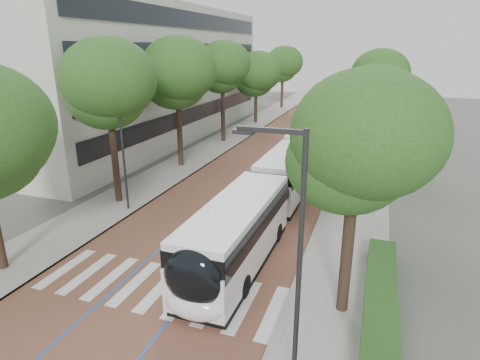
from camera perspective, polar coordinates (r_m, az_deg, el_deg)
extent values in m
plane|color=#51544C|center=(17.52, -13.56, -16.39)|extent=(160.00, 160.00, 0.00)
cube|color=brown|center=(53.45, 10.00, 7.54)|extent=(11.00, 140.00, 0.02)
cube|color=gray|center=(55.10, 2.22, 8.18)|extent=(4.00, 140.00, 0.12)
cube|color=gray|center=(52.80, 18.10, 6.83)|extent=(4.00, 140.00, 0.12)
cube|color=gray|center=(54.59, 4.15, 8.05)|extent=(0.20, 140.00, 0.14)
cube|color=gray|center=(52.86, 16.03, 7.04)|extent=(0.20, 140.00, 0.14)
cube|color=silver|center=(20.83, -23.51, -11.41)|extent=(0.55, 3.60, 0.01)
cube|color=silver|center=(20.07, -20.80, -12.23)|extent=(0.55, 3.60, 0.01)
cube|color=silver|center=(19.36, -17.87, -13.08)|extent=(0.55, 3.60, 0.01)
cube|color=silver|center=(18.70, -14.69, -13.96)|extent=(0.55, 3.60, 0.01)
cube|color=silver|center=(18.11, -11.28, -14.85)|extent=(0.55, 3.60, 0.01)
cube|color=silver|center=(17.59, -7.62, -15.74)|extent=(0.55, 3.60, 0.01)
cube|color=silver|center=(17.14, -3.71, -16.62)|extent=(0.55, 3.60, 0.01)
cube|color=silver|center=(16.77, 0.42, -17.46)|extent=(0.55, 3.60, 0.01)
cube|color=silver|center=(16.49, 4.76, -18.24)|extent=(0.55, 3.60, 0.01)
cube|color=#2455B4|center=(53.72, 8.30, 7.69)|extent=(0.12, 126.00, 0.01)
cube|color=#2455B4|center=(53.22, 11.71, 7.40)|extent=(0.12, 126.00, 0.01)
cube|color=#BAB6AC|center=(48.69, -16.20, 14.37)|extent=(18.00, 40.00, 14.00)
cube|color=black|center=(44.59, -6.02, 9.49)|extent=(0.12, 38.00, 1.60)
cube|color=black|center=(44.21, -6.16, 13.59)|extent=(0.12, 38.00, 1.60)
cube|color=black|center=(44.06, -6.31, 17.73)|extent=(0.12, 38.00, 1.60)
cube|color=black|center=(44.14, -6.45, 21.63)|extent=(0.12, 38.00, 1.60)
cube|color=#214819|center=(15.12, 19.23, -20.90)|extent=(1.20, 14.00, 0.80)
cylinder|color=#2C2C2E|center=(10.67, 8.32, -14.31)|extent=(0.14, 0.14, 8.00)
cube|color=#2C2C2E|center=(9.35, 4.58, 7.04)|extent=(1.70, 0.12, 0.12)
cube|color=#2C2C2E|center=(9.56, 0.48, 6.87)|extent=(0.50, 0.20, 0.10)
cylinder|color=#2C2C2E|center=(34.39, 16.57, 8.07)|extent=(0.14, 0.14, 8.00)
cube|color=#2C2C2E|center=(34.00, 15.80, 14.67)|extent=(1.70, 0.12, 0.12)
cube|color=#2C2C2E|center=(34.06, 14.57, 14.64)|extent=(0.50, 0.20, 0.10)
cylinder|color=#2C2C2E|center=(25.20, -16.35, 4.52)|extent=(0.14, 0.14, 8.00)
cylinder|color=black|center=(27.15, -17.30, 2.18)|extent=(0.44, 0.44, 5.29)
ellipsoid|color=#254B18|center=(26.29, -18.31, 12.28)|extent=(5.74, 5.74, 4.88)
cylinder|color=black|center=(34.55, -8.56, 6.24)|extent=(0.44, 0.44, 5.37)
ellipsoid|color=#254B18|center=(33.87, -8.96, 14.34)|extent=(6.11, 6.11, 5.19)
cylinder|color=black|center=(43.48, -2.44, 8.95)|extent=(0.44, 0.44, 5.41)
ellipsoid|color=#254B18|center=(42.95, -2.53, 15.44)|extent=(5.45, 5.45, 4.63)
cylinder|color=black|center=(54.76, 2.25, 10.37)|extent=(0.44, 0.44, 4.39)
ellipsoid|color=#254B18|center=(54.35, 2.31, 14.54)|extent=(6.18, 6.18, 5.25)
cylinder|color=black|center=(69.11, 5.99, 12.18)|extent=(0.44, 0.44, 4.89)
ellipsoid|color=#254B18|center=(68.78, 6.11, 15.86)|extent=(6.05, 6.05, 5.14)
cylinder|color=black|center=(15.80, 14.89, -10.77)|extent=(0.44, 0.44, 4.63)
ellipsoid|color=#254B18|center=(14.28, 16.26, 4.17)|extent=(5.13, 5.13, 4.36)
cylinder|color=black|center=(27.02, 17.07, 0.86)|extent=(0.44, 0.44, 4.15)
ellipsoid|color=#254B18|center=(26.19, 17.84, 8.76)|extent=(5.84, 5.84, 4.97)
cylinder|color=black|center=(40.56, 18.14, 7.01)|extent=(0.44, 0.44, 4.92)
ellipsoid|color=#254B18|center=(39.98, 18.78, 13.29)|extent=(5.25, 5.25, 4.47)
cylinder|color=black|center=(56.40, 18.65, 9.64)|extent=(0.44, 0.44, 4.32)
ellipsoid|color=#254B18|center=(56.00, 19.07, 13.60)|extent=(5.84, 5.84, 4.97)
cylinder|color=black|center=(23.11, 4.00, -2.09)|extent=(2.31, 0.93, 2.30)
cube|color=silver|center=(18.84, -0.42, -8.71)|extent=(2.62, 9.39, 1.82)
cube|color=black|center=(18.35, -0.43, -5.54)|extent=(2.66, 9.20, 0.97)
cube|color=silver|center=(18.09, -0.43, -3.69)|extent=(2.57, 9.20, 0.31)
cube|color=black|center=(19.36, -0.41, -11.58)|extent=(2.56, 9.02, 0.35)
cube|color=silver|center=(27.22, 6.50, -0.09)|extent=(2.60, 7.77, 1.82)
cube|color=black|center=(26.89, 6.59, 2.21)|extent=(2.64, 7.62, 0.97)
cube|color=silver|center=(26.72, 6.64, 3.53)|extent=(2.55, 7.62, 0.31)
cube|color=black|center=(27.59, 6.42, -2.23)|extent=(2.54, 7.46, 0.35)
ellipsoid|color=black|center=(14.86, -6.67, -13.61)|extent=(2.36, 1.13, 2.28)
ellipsoid|color=silver|center=(15.46, -6.59, -17.29)|extent=(2.36, 1.03, 1.14)
cylinder|color=black|center=(17.79, -6.55, -13.43)|extent=(0.31, 1.00, 1.00)
cylinder|color=black|center=(17.03, 0.52, -14.89)|extent=(0.31, 1.00, 1.00)
cylinder|color=black|center=(29.26, 5.07, -0.29)|extent=(0.31, 1.00, 1.00)
cylinder|color=black|center=(28.81, 9.42, -0.78)|extent=(0.31, 1.00, 1.00)
cylinder|color=black|center=(22.12, -0.39, -6.59)|extent=(0.31, 1.00, 1.00)
cylinder|color=black|center=(21.52, 5.31, -7.43)|extent=(0.31, 1.00, 1.00)
cube|color=silver|center=(37.52, 9.61, 4.93)|extent=(3.12, 12.11, 1.82)
cube|color=black|center=(37.27, 9.70, 6.63)|extent=(3.15, 11.88, 0.97)
cube|color=silver|center=(37.15, 9.76, 7.60)|extent=(3.06, 11.87, 0.31)
cube|color=black|center=(37.78, 9.52, 3.33)|extent=(3.05, 11.63, 0.35)
ellipsoid|color=black|center=(31.70, 8.38, 3.89)|extent=(2.40, 1.22, 2.28)
ellipsoid|color=silver|center=(31.96, 8.27, 1.89)|extent=(2.40, 1.12, 1.14)
cylinder|color=black|center=(34.40, 6.94, 2.51)|extent=(0.35, 1.01, 1.00)
cylinder|color=black|center=(34.13, 10.68, 2.20)|extent=(0.35, 1.01, 1.00)
cylinder|color=black|center=(41.50, 8.65, 5.19)|extent=(0.35, 1.01, 1.00)
cylinder|color=black|center=(41.28, 11.77, 4.94)|extent=(0.35, 1.01, 1.00)
cube|color=silver|center=(49.59, 12.55, 8.02)|extent=(2.64, 12.03, 1.82)
cube|color=black|center=(49.40, 12.64, 9.31)|extent=(2.67, 11.79, 0.97)
cube|color=silver|center=(49.31, 12.69, 10.05)|extent=(2.58, 11.79, 0.31)
cube|color=black|center=(49.79, 12.46, 6.79)|extent=(2.58, 11.55, 0.35)
ellipsoid|color=black|center=(43.75, 11.55, 7.72)|extent=(2.36, 1.13, 2.28)
ellipsoid|color=silver|center=(43.92, 11.45, 6.25)|extent=(2.36, 1.03, 1.14)
cylinder|color=black|center=(46.39, 10.48, 6.49)|extent=(0.31, 1.00, 1.00)
cylinder|color=black|center=(46.09, 13.26, 6.23)|extent=(0.31, 1.00, 1.00)
cylinder|color=black|center=(53.58, 11.85, 7.99)|extent=(0.31, 1.00, 1.00)
cylinder|color=black|center=(53.32, 14.27, 7.76)|extent=(0.31, 1.00, 1.00)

